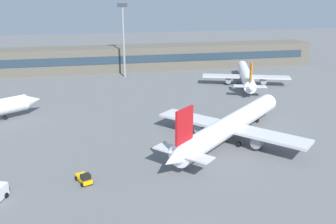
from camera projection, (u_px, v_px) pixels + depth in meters
The scene contains 6 objects.
ground_plane at pixel (142, 127), 80.61m from camera, with size 400.00×400.00×0.00m, color slate.
terminal_building at pixel (118, 58), 138.37m from camera, with size 154.58×12.13×9.00m.
airplane_near at pixel (233, 124), 72.36m from camera, with size 35.74×32.84×11.11m.
airplane_far at pixel (246, 75), 117.19m from camera, with size 27.43×38.39×9.81m.
baggage_tug_yellow at pixel (84, 178), 56.45m from camera, with size 2.86×3.90×1.75m.
floodlight_tower_west at pixel (123, 35), 123.97m from camera, with size 3.20×0.80×24.96m.
Camera 1 is at (-10.29, -35.09, 28.22)m, focal length 38.86 mm.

